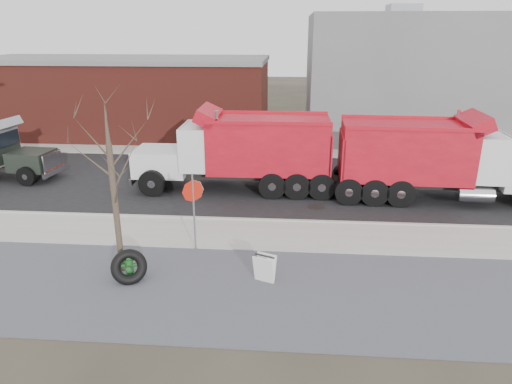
# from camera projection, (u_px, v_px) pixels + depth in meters

# --- Properties ---
(ground) EXTENTS (120.00, 120.00, 0.00)m
(ground) POSITION_uv_depth(u_px,v_px,m) (236.00, 238.00, 16.27)
(ground) COLOR #383328
(ground) RESTS_ON ground
(gravel_verge) EXTENTS (60.00, 5.00, 0.03)m
(gravel_verge) POSITION_uv_depth(u_px,v_px,m) (221.00, 290.00, 12.98)
(gravel_verge) COLOR slate
(gravel_verge) RESTS_ON ground
(sidewalk) EXTENTS (60.00, 2.50, 0.06)m
(sidewalk) POSITION_uv_depth(u_px,v_px,m) (236.00, 234.00, 16.49)
(sidewalk) COLOR #9E9B93
(sidewalk) RESTS_ON ground
(curb) EXTENTS (60.00, 0.15, 0.11)m
(curb) POSITION_uv_depth(u_px,v_px,m) (240.00, 220.00, 17.71)
(curb) COLOR #9E9B93
(curb) RESTS_ON ground
(road) EXTENTS (60.00, 9.40, 0.02)m
(road) POSITION_uv_depth(u_px,v_px,m) (251.00, 182.00, 22.18)
(road) COLOR black
(road) RESTS_ON ground
(far_sidewalk) EXTENTS (60.00, 2.00, 0.06)m
(far_sidewalk) POSITION_uv_depth(u_px,v_px,m) (259.00, 152.00, 27.53)
(far_sidewalk) COLOR #9E9B93
(far_sidewalk) RESTS_ON ground
(building_grey) EXTENTS (12.00, 10.00, 8.00)m
(building_grey) POSITION_uv_depth(u_px,v_px,m) (397.00, 77.00, 31.18)
(building_grey) COLOR gray
(building_grey) RESTS_ON ground
(building_brick) EXTENTS (20.20, 8.20, 5.30)m
(building_brick) POSITION_uv_depth(u_px,v_px,m) (123.00, 96.00, 32.08)
(building_brick) COLOR maroon
(building_brick) RESTS_ON ground
(bare_tree) EXTENTS (3.20, 3.20, 5.20)m
(bare_tree) POSITION_uv_depth(u_px,v_px,m) (111.00, 168.00, 12.96)
(bare_tree) COLOR #382D23
(bare_tree) RESTS_ON ground
(fire_hydrant) EXTENTS (0.47, 0.45, 0.82)m
(fire_hydrant) POSITION_uv_depth(u_px,v_px,m) (129.00, 266.00, 13.54)
(fire_hydrant) COLOR #286A2B
(fire_hydrant) RESTS_ON ground
(truck_tire) EXTENTS (1.23, 1.07, 1.04)m
(truck_tire) POSITION_uv_depth(u_px,v_px,m) (129.00, 267.00, 13.33)
(truck_tire) COLOR black
(truck_tire) RESTS_ON ground
(stop_sign) EXTENTS (0.62, 0.45, 2.72)m
(stop_sign) POSITION_uv_depth(u_px,v_px,m) (193.00, 199.00, 14.70)
(stop_sign) COLOR gray
(stop_sign) RESTS_ON ground
(sandwich_board) EXTENTS (0.71, 0.59, 0.85)m
(sandwich_board) POSITION_uv_depth(u_px,v_px,m) (265.00, 268.00, 13.26)
(sandwich_board) COLOR white
(sandwich_board) RESTS_ON ground
(dump_truck_red_a) EXTENTS (9.42, 2.88, 3.76)m
(dump_truck_red_a) POSITION_uv_depth(u_px,v_px,m) (434.00, 157.00, 19.39)
(dump_truck_red_a) COLOR black
(dump_truck_red_a) RESTS_ON ground
(dump_truck_red_b) EXTENTS (9.08, 2.72, 3.80)m
(dump_truck_red_b) POSITION_uv_depth(u_px,v_px,m) (242.00, 149.00, 20.57)
(dump_truck_red_b) COLOR black
(dump_truck_red_b) RESTS_ON ground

